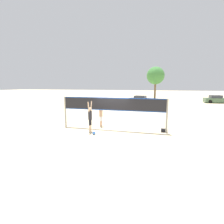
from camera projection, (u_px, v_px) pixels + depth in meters
ground_plane at (112, 129)px, 13.63m from camera, size 200.00×200.00×0.00m
volleyball_net at (112, 107)px, 13.36m from camera, size 8.20×0.12×2.47m
player_spiker at (90, 116)px, 12.73m from camera, size 0.28×0.72×2.24m
player_blocker at (101, 114)px, 14.44m from camera, size 0.28×0.69×2.04m
volleyball at (94, 133)px, 12.12m from camera, size 0.22×0.22×0.22m
gear_bag at (164, 130)px, 12.76m from camera, size 0.45×0.26×0.24m
parked_car_near at (141, 99)px, 34.98m from camera, size 5.01×2.66×1.28m
parked_car_mid at (216, 100)px, 33.25m from camera, size 4.46×2.15×1.48m
tree_left_cluster at (156, 76)px, 40.30m from camera, size 4.05×4.05×7.58m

